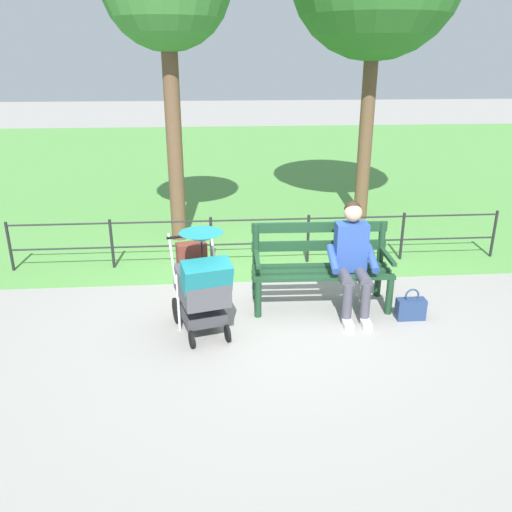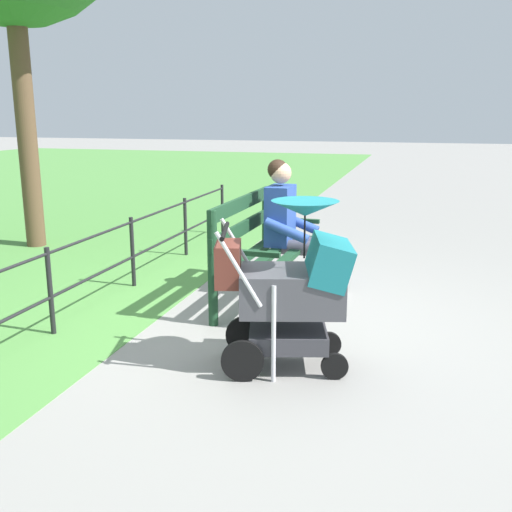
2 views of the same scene
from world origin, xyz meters
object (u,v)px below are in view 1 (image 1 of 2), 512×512
park_bench (321,262)px  handbag (411,308)px  person_on_bench (352,256)px  stroller (201,281)px

park_bench → handbag: size_ratio=4.36×
park_bench → person_on_bench: (-0.31, 0.22, 0.15)m
park_bench → person_on_bench: size_ratio=1.27×
person_on_bench → stroller: 1.73m
park_bench → person_on_bench: bearing=144.3°
park_bench → stroller: 1.50m
stroller → handbag: size_ratio=3.11×
person_on_bench → handbag: size_ratio=3.45×
park_bench → handbag: bearing=152.8°
stroller → handbag: bearing=-177.0°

